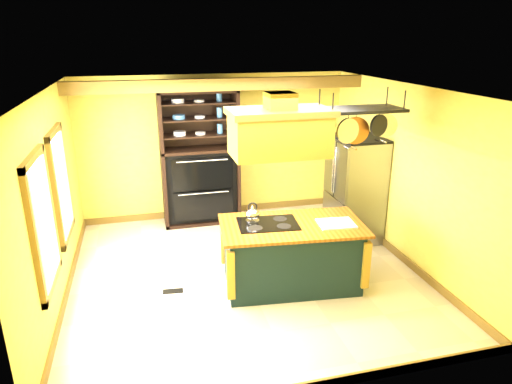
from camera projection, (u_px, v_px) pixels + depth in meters
name	position (u px, v px, depth m)	size (l,w,h in m)	color
floor	(245.00, 273.00, 6.80)	(5.00, 5.00, 0.00)	beige
ceiling	(243.00, 89.00, 5.92)	(5.00, 5.00, 0.00)	white
wall_back	(215.00, 147.00, 8.65)	(5.00, 0.02, 2.70)	#D6C04E
wall_front	(307.00, 273.00, 4.07)	(5.00, 0.02, 2.70)	#D6C04E
wall_left	(52.00, 203.00, 5.78)	(0.02, 5.00, 2.70)	#D6C04E
wall_right	(404.00, 175.00, 6.95)	(0.02, 5.00, 2.70)	#D6C04E
ceiling_beam	(221.00, 84.00, 7.51)	(5.00, 0.15, 0.20)	brown
window_near	(43.00, 223.00, 5.04)	(0.06, 1.06, 1.56)	brown
window_far	(61.00, 185.00, 6.32)	(0.06, 1.06, 1.56)	brown
kitchen_island	(291.00, 254.00, 6.37)	(2.05, 1.27, 1.11)	black
range_hood	(280.00, 130.00, 5.75)	(1.30, 0.73, 0.80)	#A26928
pot_rack	(360.00, 117.00, 5.98)	(1.18, 0.55, 0.74)	black
refrigerator	(354.00, 191.00, 7.75)	(0.76, 0.89, 1.75)	gray
hutch	(200.00, 173.00, 8.46)	(1.40, 0.63, 2.48)	black
floor_register	(173.00, 291.00, 6.32)	(0.28, 0.12, 0.01)	black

